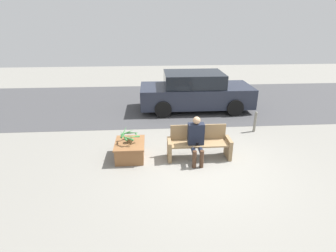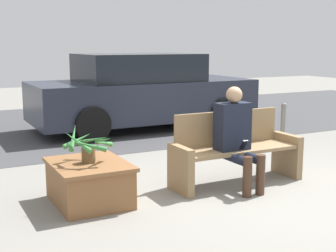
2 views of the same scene
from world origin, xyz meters
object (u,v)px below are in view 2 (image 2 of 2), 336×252
(bench, at_px, (235,150))
(planter_box, at_px, (89,181))
(person_seated, at_px, (237,134))
(parked_car, at_px, (142,92))
(bollard_post, at_px, (283,122))
(potted_plant, at_px, (88,145))

(bench, height_order, planter_box, bench)
(bench, xyz_separation_m, person_seated, (-0.11, -0.18, 0.24))
(bench, height_order, parked_car, parked_car)
(planter_box, bearing_deg, bollard_post, 20.49)
(parked_car, bearing_deg, bench, -97.83)
(person_seated, xyz_separation_m, parked_car, (0.66, 4.17, 0.08))
(person_seated, xyz_separation_m, planter_box, (-1.72, 0.27, -0.41))
(person_seated, distance_m, parked_car, 4.22)
(person_seated, bearing_deg, bench, 59.45)
(bench, bearing_deg, planter_box, 177.28)
(person_seated, height_order, planter_box, person_seated)
(parked_car, distance_m, bollard_post, 2.92)
(bollard_post, bearing_deg, parked_car, 123.33)
(bench, bearing_deg, parked_car, 82.17)
(planter_box, bearing_deg, potted_plant, 86.90)
(person_seated, bearing_deg, planter_box, 171.12)
(bench, relative_size, parked_car, 0.38)
(person_seated, bearing_deg, bollard_post, 37.94)
(bollard_post, bearing_deg, bench, -143.73)
(person_seated, distance_m, potted_plant, 1.74)
(potted_plant, height_order, bollard_post, potted_plant)
(planter_box, xyz_separation_m, bollard_post, (3.97, 1.48, 0.12))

